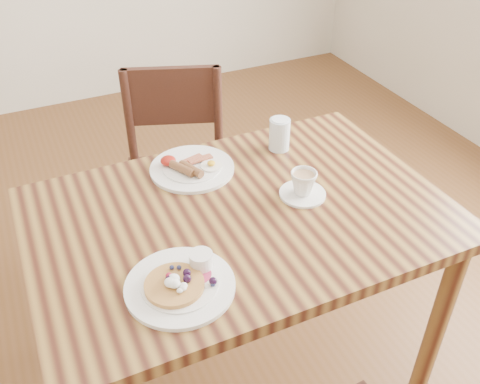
{
  "coord_description": "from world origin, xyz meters",
  "views": [
    {
      "loc": [
        -0.51,
        -1.1,
        1.71
      ],
      "look_at": [
        0.0,
        0.0,
        0.82
      ],
      "focal_mm": 40.0,
      "sensor_mm": 36.0,
      "label": 1
    }
  ],
  "objects_px": {
    "chair_far": "(177,171)",
    "teacup_saucer": "(303,185)",
    "dining_table": "(240,237)",
    "water_glass": "(279,134)",
    "pancake_plate": "(181,283)",
    "breakfast_plate": "(191,168)"
  },
  "relations": [
    {
      "from": "chair_far",
      "to": "breakfast_plate",
      "type": "height_order",
      "value": "chair_far"
    },
    {
      "from": "chair_far",
      "to": "teacup_saucer",
      "type": "distance_m",
      "value": 0.74
    },
    {
      "from": "pancake_plate",
      "to": "water_glass",
      "type": "distance_m",
      "value": 0.7
    },
    {
      "from": "chair_far",
      "to": "teacup_saucer",
      "type": "xyz_separation_m",
      "value": [
        0.19,
        -0.65,
        0.29
      ]
    },
    {
      "from": "teacup_saucer",
      "to": "water_glass",
      "type": "bearing_deg",
      "value": 76.81
    },
    {
      "from": "chair_far",
      "to": "water_glass",
      "type": "xyz_separation_m",
      "value": [
        0.25,
        -0.39,
        0.31
      ]
    },
    {
      "from": "water_glass",
      "to": "breakfast_plate",
      "type": "bearing_deg",
      "value": -179.84
    },
    {
      "from": "breakfast_plate",
      "to": "teacup_saucer",
      "type": "height_order",
      "value": "teacup_saucer"
    },
    {
      "from": "dining_table",
      "to": "teacup_saucer",
      "type": "bearing_deg",
      "value": -1.53
    },
    {
      "from": "breakfast_plate",
      "to": "teacup_saucer",
      "type": "relative_size",
      "value": 1.93
    },
    {
      "from": "dining_table",
      "to": "water_glass",
      "type": "xyz_separation_m",
      "value": [
        0.27,
        0.26,
        0.15
      ]
    },
    {
      "from": "dining_table",
      "to": "breakfast_plate",
      "type": "xyz_separation_m",
      "value": [
        -0.05,
        0.26,
        0.11
      ]
    },
    {
      "from": "pancake_plate",
      "to": "breakfast_plate",
      "type": "bearing_deg",
      "value": 66.76
    },
    {
      "from": "pancake_plate",
      "to": "teacup_saucer",
      "type": "relative_size",
      "value": 1.93
    },
    {
      "from": "chair_far",
      "to": "pancake_plate",
      "type": "xyz_separation_m",
      "value": [
        -0.27,
        -0.86,
        0.27
      ]
    },
    {
      "from": "chair_far",
      "to": "dining_table",
      "type": "bearing_deg",
      "value": 108.51
    },
    {
      "from": "pancake_plate",
      "to": "breakfast_plate",
      "type": "relative_size",
      "value": 1.0
    },
    {
      "from": "chair_far",
      "to": "teacup_saucer",
      "type": "height_order",
      "value": "chair_far"
    },
    {
      "from": "pancake_plate",
      "to": "water_glass",
      "type": "xyz_separation_m",
      "value": [
        0.52,
        0.47,
        0.04
      ]
    },
    {
      "from": "breakfast_plate",
      "to": "water_glass",
      "type": "distance_m",
      "value": 0.32
    },
    {
      "from": "breakfast_plate",
      "to": "water_glass",
      "type": "bearing_deg",
      "value": 0.16
    },
    {
      "from": "pancake_plate",
      "to": "breakfast_plate",
      "type": "height_order",
      "value": "pancake_plate"
    }
  ]
}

